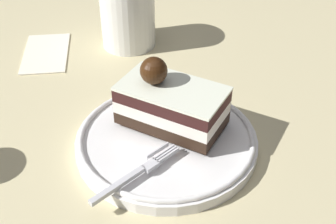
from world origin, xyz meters
TOP-DOWN VIEW (x-y plane):
  - ground_plane at (0.00, 0.00)m, footprint 2.40×2.40m
  - dessert_plate at (0.00, 0.01)m, footprint 0.20×0.20m
  - cake_slice at (-0.00, 0.03)m, footprint 0.12×0.09m
  - fork at (-0.01, -0.05)m, footprint 0.06×0.10m
  - drink_glass_near at (-0.12, 0.22)m, footprint 0.08×0.08m
  - folded_napkin at (-0.23, 0.16)m, footprint 0.10×0.13m

SIDE VIEW (x-z plane):
  - ground_plane at x=0.00m, z-range 0.00..0.00m
  - folded_napkin at x=-0.23m, z-range 0.00..0.00m
  - dessert_plate at x=0.00m, z-range 0.00..0.02m
  - fork at x=-0.01m, z-range 0.02..0.02m
  - cake_slice at x=0.00m, z-range 0.01..0.08m
  - drink_glass_near at x=-0.12m, z-range 0.00..0.09m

